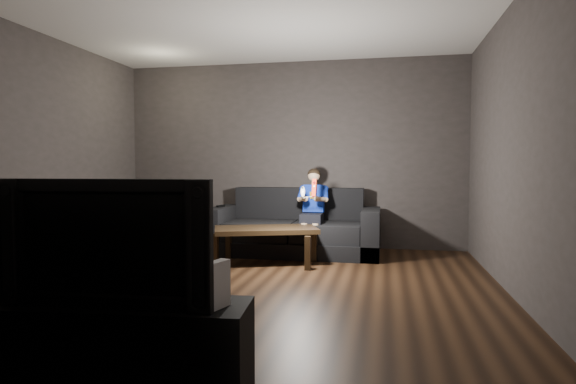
% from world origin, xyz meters
% --- Properties ---
extents(floor, '(5.00, 5.00, 0.00)m').
position_xyz_m(floor, '(0.00, 0.00, 0.00)').
color(floor, black).
rests_on(floor, ground).
extents(back_wall, '(5.00, 0.04, 2.70)m').
position_xyz_m(back_wall, '(0.00, 2.50, 1.35)').
color(back_wall, '#363230').
rests_on(back_wall, ground).
extents(front_wall, '(5.00, 0.04, 2.70)m').
position_xyz_m(front_wall, '(0.00, -2.50, 1.35)').
color(front_wall, '#363230').
rests_on(front_wall, ground).
extents(left_wall, '(0.04, 5.00, 2.70)m').
position_xyz_m(left_wall, '(-2.50, 0.00, 1.35)').
color(left_wall, '#363230').
rests_on(left_wall, ground).
extents(right_wall, '(0.04, 5.00, 2.70)m').
position_xyz_m(right_wall, '(2.50, 0.00, 1.35)').
color(right_wall, '#363230').
rests_on(right_wall, ground).
extents(ceiling, '(5.00, 5.00, 0.02)m').
position_xyz_m(ceiling, '(0.00, 0.00, 2.70)').
color(ceiling, silver).
rests_on(ceiling, back_wall).
extents(sofa, '(2.27, 0.98, 0.88)m').
position_xyz_m(sofa, '(0.17, 1.90, 0.29)').
color(sofa, black).
rests_on(sofa, floor).
extents(child, '(0.41, 0.50, 1.01)m').
position_xyz_m(child, '(0.43, 1.83, 0.70)').
color(child, black).
rests_on(child, sofa).
extents(wii_remote_red, '(0.06, 0.09, 0.22)m').
position_xyz_m(wii_remote_red, '(0.51, 1.44, 0.91)').
color(wii_remote_red, red).
rests_on(wii_remote_red, child).
extents(nunchuk_white, '(0.08, 0.10, 0.15)m').
position_xyz_m(nunchuk_white, '(0.36, 1.44, 0.86)').
color(nunchuk_white, white).
rests_on(nunchuk_white, child).
extents(wii_remote_black, '(0.08, 0.16, 0.03)m').
position_xyz_m(wii_remote_black, '(-0.85, 1.81, 0.63)').
color(wii_remote_black, black).
rests_on(wii_remote_black, sofa).
extents(coffee_table, '(1.35, 0.98, 0.44)m').
position_xyz_m(coffee_table, '(-0.04, 1.14, 0.38)').
color(coffee_table, black).
rests_on(coffee_table, floor).
extents(media_console, '(1.40, 0.52, 0.49)m').
position_xyz_m(media_console, '(0.02, -2.27, 0.24)').
color(media_console, black).
rests_on(media_console, floor).
extents(tv, '(1.10, 0.21, 0.63)m').
position_xyz_m(tv, '(0.02, -2.27, 0.80)').
color(tv, black).
rests_on(tv, media_console).
extents(wii_console, '(0.11, 0.18, 0.23)m').
position_xyz_m(wii_console, '(0.56, -2.27, 0.60)').
color(wii_console, white).
rests_on(wii_console, media_console).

